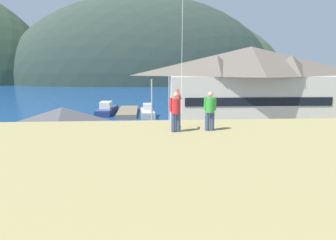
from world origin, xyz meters
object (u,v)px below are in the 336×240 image
object	(u,v)px
moored_boat_wharfside	(107,110)
parked_car_mid_row_center	(217,165)
parking_light_pole	(152,108)
moored_boat_outer_mooring	(148,112)
harbor_lodge	(250,84)
storage_shed_near_lot	(63,131)
person_kite_flyer	(176,110)
parked_car_corner_spot	(18,169)
parked_car_back_row_right	(272,142)
person_companion	(210,110)
wharf_dock	(128,112)

from	to	relation	value
moored_boat_wharfside	parked_car_mid_row_center	xyz separation A→B (m)	(12.10, -31.19, 0.34)
moored_boat_wharfside	parking_light_pole	world-z (taller)	parking_light_pole
moored_boat_outer_mooring	parked_car_mid_row_center	size ratio (longest dim) A/B	1.51
harbor_lodge	storage_shed_near_lot	bearing A→B (deg)	-148.81
storage_shed_near_lot	parked_car_mid_row_center	distance (m)	14.84
parked_car_mid_row_center	person_kite_flyer	distance (m)	11.32
parking_light_pole	storage_shed_near_lot	bearing A→B (deg)	-163.94
parked_car_corner_spot	parked_car_back_row_right	xyz separation A→B (m)	(21.54, 6.24, 0.00)
parked_car_mid_row_center	parked_car_back_row_right	bearing A→B (deg)	43.29
parked_car_mid_row_center	storage_shed_near_lot	bearing A→B (deg)	152.13
storage_shed_near_lot	parking_light_pole	distance (m)	8.85
parked_car_corner_spot	person_companion	world-z (taller)	person_companion
moored_boat_wharfside	parked_car_back_row_right	xyz separation A→B (m)	(18.95, -24.74, 0.34)
person_kite_flyer	parked_car_mid_row_center	bearing A→B (deg)	66.33
harbor_lodge	parking_light_pole	bearing A→B (deg)	-141.39
person_kite_flyer	parked_car_back_row_right	bearing A→B (deg)	55.06
moored_boat_wharfside	person_companion	size ratio (longest dim) A/B	4.60
moored_boat_wharfside	parked_car_corner_spot	size ratio (longest dim) A/B	1.90
storage_shed_near_lot	moored_boat_outer_mooring	world-z (taller)	storage_shed_near_lot
parked_car_corner_spot	parked_car_mid_row_center	bearing A→B (deg)	-0.82
person_companion	wharf_dock	bearing A→B (deg)	98.71
harbor_lodge	storage_shed_near_lot	xyz separation A→B (m)	(-22.07, -13.36, -3.33)
harbor_lodge	moored_boat_wharfside	bearing A→B (deg)	152.64
moored_boat_wharfside	parked_car_back_row_right	bearing A→B (deg)	-52.55
moored_boat_outer_mooring	moored_boat_wharfside	bearing A→B (deg)	156.00
parking_light_pole	person_kite_flyer	xyz separation A→B (m)	(0.77, -18.30, 2.59)
parked_car_back_row_right	person_companion	world-z (taller)	person_companion
moored_boat_outer_mooring	parked_car_mid_row_center	distance (m)	28.56
moored_boat_wharfside	parked_car_mid_row_center	distance (m)	33.46
storage_shed_near_lot	parked_car_corner_spot	world-z (taller)	storage_shed_near_lot
moored_boat_outer_mooring	storage_shed_near_lot	bearing A→B (deg)	-110.50
parked_car_mid_row_center	parking_light_pole	size ratio (longest dim) A/B	0.62
harbor_lodge	parking_light_pole	xyz separation A→B (m)	(-13.72, -10.96, -1.63)
storage_shed_near_lot	moored_boat_wharfside	distance (m)	24.36
storage_shed_near_lot	parking_light_pole	size ratio (longest dim) A/B	1.01
moored_boat_wharfside	person_kite_flyer	distance (m)	41.44
storage_shed_near_lot	person_kite_flyer	world-z (taller)	person_kite_flyer
harbor_lodge	moored_boat_outer_mooring	distance (m)	16.93
parked_car_mid_row_center	parking_light_pole	bearing A→B (deg)	116.84
wharf_dock	person_companion	world-z (taller)	person_companion
moored_boat_wharfside	harbor_lodge	bearing A→B (deg)	-27.36
parked_car_corner_spot	person_kite_flyer	size ratio (longest dim) A/B	2.27
parked_car_corner_spot	person_kite_flyer	world-z (taller)	person_kite_flyer
parked_car_corner_spot	person_kite_flyer	distance (m)	15.23
moored_boat_wharfside	parked_car_back_row_right	size ratio (longest dim) A/B	1.85
wharf_dock	parked_car_mid_row_center	xyz separation A→B (m)	(8.49, -30.90, 0.71)
storage_shed_near_lot	parked_car_back_row_right	distance (m)	19.96
parked_car_corner_spot	person_companion	bearing A→B (deg)	-36.35
moored_boat_outer_mooring	parked_car_corner_spot	world-z (taller)	moored_boat_outer_mooring
person_kite_flyer	wharf_dock	bearing A→B (deg)	96.50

